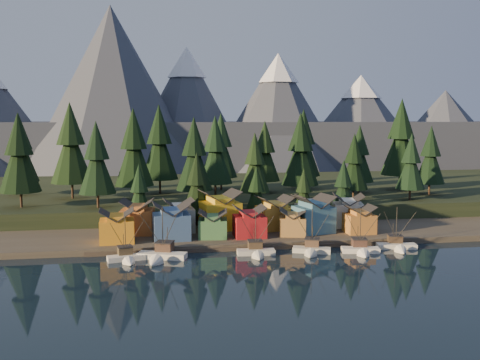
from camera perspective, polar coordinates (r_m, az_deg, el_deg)
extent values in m
plane|color=black|center=(115.69, 3.04, -9.23)|extent=(500.00, 500.00, 0.00)
cube|color=#3D362C|center=(153.78, -0.09, -4.99)|extent=(400.00, 50.00, 1.50)
cube|color=black|center=(202.25, -2.30, -1.58)|extent=(420.00, 100.00, 6.00)
cube|color=#443B30|center=(131.22, 1.53, -7.11)|extent=(80.00, 4.00, 1.00)
cube|color=#4D5063|center=(350.05, -5.21, 3.76)|extent=(560.00, 160.00, 30.00)
cone|color=#4D5063|center=(290.01, -13.47, 8.99)|extent=(100.00, 100.00, 90.00)
cone|color=#4D5063|center=(307.48, -5.65, 7.31)|extent=(80.00, 80.00, 72.00)
cone|color=white|center=(309.11, -5.71, 12.38)|extent=(22.40, 22.40, 17.28)
cone|color=#4D5063|center=(302.75, 4.05, 6.96)|extent=(84.00, 84.00, 68.00)
cone|color=white|center=(304.08, 4.09, 11.83)|extent=(23.52, 23.52, 16.32)
cone|color=#4D5063|center=(334.52, 12.68, 5.91)|extent=(92.00, 92.00, 58.00)
cone|color=white|center=(335.10, 12.77, 9.68)|extent=(25.76, 25.76, 13.92)
cone|color=#4D5063|center=(367.96, 20.94, 5.05)|extent=(88.00, 88.00, 50.00)
cube|color=silver|center=(123.33, -12.04, -8.21)|extent=(8.69, 4.63, 1.55)
cone|color=silver|center=(119.01, -11.67, -8.74)|extent=(3.45, 3.38, 2.91)
cube|color=black|center=(123.48, -12.03, -8.47)|extent=(8.90, 4.72, 0.34)
cube|color=#4C3E28|center=(124.41, -12.17, -7.37)|extent=(3.66, 3.52, 1.75)
cube|color=#272525|center=(124.19, -12.18, -6.94)|extent=(3.90, 3.75, 0.19)
cylinder|color=black|center=(122.64, -12.14, -5.85)|extent=(0.17, 0.17, 8.73)
cylinder|color=black|center=(125.75, -12.32, -6.59)|extent=(0.14, 0.14, 4.27)
cube|color=white|center=(123.49, -8.30, -8.09)|extent=(11.51, 6.68, 1.84)
cone|color=white|center=(117.95, -9.19, -8.80)|extent=(4.44, 4.63, 3.44)
cube|color=black|center=(123.67, -8.30, -8.40)|extent=(11.78, 6.82, 0.40)
cube|color=#4B3528|center=(124.93, -8.04, -7.07)|extent=(4.56, 4.41, 2.06)
cube|color=#272525|center=(124.66, -8.05, -6.56)|extent=(4.85, 4.70, 0.23)
cylinder|color=black|center=(122.75, -8.26, -5.29)|extent=(0.21, 0.21, 10.32)
cylinder|color=black|center=(126.69, -7.75, -6.13)|extent=(0.16, 0.16, 5.05)
cube|color=beige|center=(125.71, 1.72, -7.78)|extent=(8.93, 3.48, 1.61)
cone|color=beige|center=(121.09, 2.03, -8.34)|extent=(3.17, 3.16, 3.02)
cube|color=black|center=(125.86, 1.72, -8.05)|extent=(9.15, 3.54, 0.35)
cube|color=#493927|center=(126.88, 1.62, -6.92)|extent=(3.38, 3.19, 1.81)
cube|color=#272525|center=(126.65, 1.62, -6.48)|extent=(3.59, 3.40, 0.20)
cylinder|color=black|center=(125.03, 1.69, -5.38)|extent=(0.18, 0.18, 9.06)
cylinder|color=black|center=(128.33, 1.51, -6.13)|extent=(0.14, 0.14, 4.43)
cube|color=beige|center=(128.64, 7.64, -7.51)|extent=(9.41, 5.92, 1.64)
cone|color=beige|center=(123.91, 7.51, -8.05)|extent=(3.93, 3.90, 3.07)
cube|color=black|center=(128.78, 7.64, -7.77)|extent=(9.63, 6.04, 0.36)
cube|color=brown|center=(129.85, 7.70, -6.65)|extent=(4.13, 4.01, 1.84)
cube|color=#272525|center=(129.62, 7.70, -6.21)|extent=(4.39, 4.27, 0.20)
cylinder|color=black|center=(127.98, 7.69, -5.11)|extent=(0.18, 0.18, 9.22)
cylinder|color=black|center=(131.33, 7.75, -5.86)|extent=(0.14, 0.14, 4.51)
cube|color=white|center=(130.68, 12.71, -7.39)|extent=(9.19, 4.62, 1.64)
cone|color=white|center=(126.11, 13.14, -7.90)|extent=(3.57, 3.50, 3.08)
cube|color=black|center=(130.83, 12.71, -7.65)|extent=(9.41, 4.71, 0.36)
cube|color=#4C3228|center=(131.85, 12.59, -6.55)|extent=(3.79, 3.62, 1.85)
cube|color=#272525|center=(131.62, 12.60, -6.11)|extent=(4.03, 3.86, 0.21)
cylinder|color=black|center=(130.03, 12.73, -5.02)|extent=(0.18, 0.18, 9.24)
cylinder|color=black|center=(133.28, 12.46, -5.77)|extent=(0.14, 0.14, 4.52)
cube|color=silver|center=(136.87, 16.35, -6.86)|extent=(9.83, 4.75, 1.60)
cone|color=silver|center=(132.01, 16.91, -7.37)|extent=(3.57, 3.74, 3.01)
cube|color=black|center=(137.01, 16.34, -7.11)|extent=(10.07, 4.84, 0.35)
cube|color=#453424|center=(138.16, 16.19, -6.08)|extent=(3.72, 3.56, 1.80)
cube|color=#272525|center=(137.95, 16.21, -5.67)|extent=(3.96, 3.80, 0.20)
cylinder|color=black|center=(136.33, 16.36, -4.66)|extent=(0.18, 0.18, 9.02)
cylinder|color=black|center=(139.72, 16.01, -5.34)|extent=(0.14, 0.14, 4.41)
cube|color=orange|center=(134.17, -12.98, -5.31)|extent=(8.50, 7.54, 5.61)
cube|color=orange|center=(133.53, -13.02, -3.89)|extent=(4.83, 7.21, 1.15)
cube|color=#375584|center=(135.10, -7.33, -4.93)|extent=(9.43, 8.52, 6.43)
cube|color=#375584|center=(134.40, -7.35, -3.33)|extent=(5.42, 8.08, 1.25)
cube|color=#3B6C3E|center=(136.11, -2.93, -5.16)|extent=(7.86, 7.44, 4.75)
cube|color=#3B6C3E|center=(135.56, -2.93, -3.98)|extent=(4.66, 6.93, 1.00)
cube|color=#A5191E|center=(136.64, 1.01, -4.95)|extent=(7.89, 6.99, 5.50)
cube|color=#A5191E|center=(136.03, 1.02, -3.59)|extent=(4.38, 6.80, 1.10)
cube|color=olive|center=(139.60, 5.62, -4.89)|extent=(8.03, 8.03, 4.75)
cube|color=olive|center=(139.07, 5.64, -3.75)|extent=(5.09, 7.19, 0.94)
cube|color=#376784|center=(143.38, 7.83, -4.19)|extent=(10.88, 9.78, 6.88)
cube|color=#376784|center=(142.69, 7.86, -2.57)|extent=(6.76, 8.67, 1.31)
cube|color=#BB7530|center=(144.95, 12.61, -4.54)|extent=(7.33, 6.43, 5.00)
cube|color=#BB7530|center=(144.42, 12.63, -3.38)|extent=(4.05, 6.27, 1.02)
cube|color=#B1632D|center=(142.83, -10.88, -4.37)|extent=(9.11, 8.31, 6.46)
cube|color=#B1632D|center=(142.18, -10.92, -2.87)|extent=(5.39, 7.72, 1.17)
cube|color=silver|center=(143.78, -6.54, -4.26)|extent=(8.38, 7.94, 6.30)
cube|color=silver|center=(143.15, -6.55, -2.81)|extent=(4.89, 7.48, 1.09)
cube|color=yellow|center=(146.17, -2.14, -3.81)|extent=(11.42, 10.26, 7.46)
cube|color=yellow|center=(145.45, -2.15, -2.10)|extent=(7.00, 9.20, 1.40)
cube|color=gold|center=(146.43, 3.70, -4.05)|extent=(10.00, 8.76, 6.22)
cube|color=gold|center=(145.80, 3.71, -2.61)|extent=(6.08, 7.89, 1.24)
cube|color=beige|center=(150.52, 7.77, -3.79)|extent=(9.08, 8.32, 6.32)
cube|color=beige|center=(149.91, 7.79, -2.39)|extent=(5.44, 7.65, 1.14)
cube|color=white|center=(152.42, 11.45, -3.68)|extent=(9.57, 9.20, 6.55)
cube|color=white|center=(151.80, 11.48, -2.26)|extent=(6.00, 8.22, 1.13)
cylinder|color=#332319|center=(167.00, -22.31, -1.91)|extent=(0.70, 0.70, 4.77)
cone|color=black|center=(165.90, -22.46, 1.63)|extent=(11.67, 11.67, 16.44)
cone|color=black|center=(165.48, -22.58, 4.56)|extent=(7.96, 7.96, 11.93)
cylinder|color=#332319|center=(180.27, -17.44, -1.03)|extent=(0.70, 0.70, 5.43)
cone|color=black|center=(179.18, -17.57, 2.70)|extent=(13.28, 13.28, 18.71)
cone|color=black|center=(178.86, -17.67, 5.79)|extent=(9.05, 9.05, 13.58)
cylinder|color=#332319|center=(159.43, -14.91, -2.08)|extent=(0.70, 0.70, 4.39)
cone|color=black|center=(158.33, -15.01, 1.32)|extent=(10.74, 10.74, 15.13)
cone|color=black|center=(157.85, -15.09, 4.15)|extent=(7.32, 7.32, 10.98)
cylinder|color=#332319|center=(170.53, -11.16, -1.32)|extent=(0.70, 0.70, 5.09)
cone|color=black|center=(169.41, -11.25, 2.38)|extent=(12.45, 12.45, 17.54)
cone|color=black|center=(169.03, -11.31, 5.44)|extent=(8.49, 8.49, 12.73)
cylinder|color=#332319|center=(185.27, -8.53, -0.62)|extent=(0.70, 0.70, 5.36)
cone|color=black|center=(184.22, -8.59, 2.97)|extent=(13.10, 13.10, 18.46)
cone|color=black|center=(183.89, -8.64, 5.93)|extent=(8.93, 8.93, 13.40)
cylinder|color=#332319|center=(160.94, -4.87, -1.77)|extent=(0.70, 0.70, 4.60)
cone|color=black|center=(159.83, -4.90, 1.77)|extent=(11.24, 11.24, 15.84)
cone|color=black|center=(159.37, -4.93, 4.70)|extent=(7.67, 7.67, 11.50)
cylinder|color=#332319|center=(176.47, -2.64, -1.02)|extent=(0.70, 0.70, 4.69)
cone|color=black|center=(175.44, -2.65, 2.28)|extent=(11.47, 11.47, 16.16)
cone|color=black|center=(175.03, -2.67, 5.00)|extent=(7.82, 7.82, 11.73)
cylinder|color=#332319|center=(161.33, 1.57, -1.88)|extent=(0.70, 0.70, 3.78)
cone|color=black|center=(160.35, 1.58, 1.02)|extent=(9.23, 9.23, 13.01)
cone|color=black|center=(159.86, 1.59, 3.41)|extent=(6.30, 6.30, 9.44)
cylinder|color=#332319|center=(186.16, 2.63, -0.67)|extent=(0.70, 0.70, 4.39)
cone|color=black|center=(185.23, 2.65, 2.25)|extent=(10.74, 10.74, 15.13)
cone|color=black|center=(184.82, 2.66, 4.67)|extent=(7.32, 7.32, 10.98)
cylinder|color=#332319|center=(171.61, 6.40, -1.24)|extent=(0.70, 0.70, 4.85)
cone|color=black|center=(170.53, 6.45, 2.26)|extent=(11.85, 11.85, 16.70)
cone|color=black|center=(170.12, 6.48, 5.16)|extent=(8.08, 8.08, 12.12)
cylinder|color=#332319|center=(197.62, 6.71, -0.19)|extent=(0.70, 0.70, 5.13)
cone|color=black|center=(196.66, 6.75, 3.03)|extent=(12.54, 12.54, 17.66)
cone|color=black|center=(196.33, 6.79, 5.69)|extent=(8.55, 8.55, 12.82)
cylinder|color=#332319|center=(171.97, 11.99, -1.51)|extent=(0.70, 0.70, 3.70)
cone|color=black|center=(171.06, 12.05, 1.14)|extent=(9.04, 9.04, 12.74)
cone|color=black|center=(170.60, 12.11, 3.34)|extent=(6.16, 6.16, 9.24)
cylinder|color=#332319|center=(189.61, 12.52, -0.73)|extent=(0.70, 0.70, 4.14)
cone|color=black|center=(188.72, 12.59, 1.98)|extent=(10.13, 10.13, 14.27)
cone|color=black|center=(188.31, 12.64, 4.21)|extent=(6.91, 6.91, 10.36)
cylinder|color=#332319|center=(177.43, 17.66, -1.43)|extent=(0.70, 0.70, 3.70)
cone|color=black|center=(176.55, 17.75, 1.15)|extent=(9.06, 9.06, 12.76)
cone|color=black|center=(176.10, 17.82, 3.28)|extent=(6.17, 6.17, 9.26)
cylinder|color=#332319|center=(202.18, 16.65, -0.17)|extent=(0.70, 0.70, 5.77)
cone|color=black|center=(201.18, 16.77, 3.37)|extent=(14.11, 14.11, 19.88)
cone|color=black|center=(200.94, 16.86, 6.29)|extent=(9.62, 9.62, 14.43)
cylinder|color=#332319|center=(193.67, -2.03, -0.32)|extent=(0.70, 0.70, 4.87)
cone|color=black|center=(192.72, -2.04, 2.80)|extent=(11.91, 11.91, 16.78)
cone|color=black|center=(192.36, -2.05, 5.37)|extent=(8.12, 8.12, 12.18)
cylinder|color=#332319|center=(193.46, -22.29, -0.81)|extent=(0.70, 0.70, 4.86)
cone|color=black|center=(192.50, -22.42, 2.30)|extent=(11.87, 11.87, 16.73)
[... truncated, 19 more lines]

